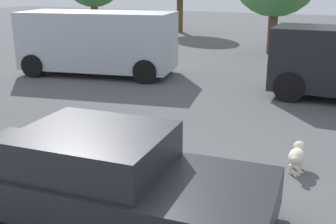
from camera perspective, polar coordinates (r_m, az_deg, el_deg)
The scene contains 4 objects.
ground_plane at distance 6.09m, azimuth -6.75°, elevation -12.68°, with size 80.00×80.00×0.00m, color #515154.
sedan_foreground at distance 5.70m, azimuth -9.15°, elevation -8.67°, with size 4.65×2.18×1.20m.
dog at distance 7.34m, azimuth 17.23°, elevation -5.60°, with size 0.27×0.69×0.44m.
van_white at distance 14.55m, azimuth -9.54°, elevation 9.56°, with size 5.43×3.13×2.11m.
Camera 1 is at (2.91, -4.41, 3.02)m, focal length 44.65 mm.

